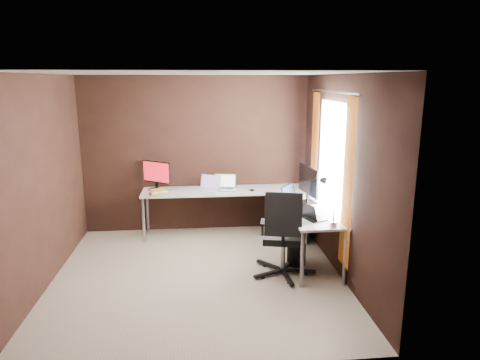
{
  "coord_description": "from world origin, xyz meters",
  "views": [
    {
      "loc": [
        0.04,
        -5.02,
        2.44
      ],
      "look_at": [
        0.63,
        0.95,
        1.01
      ],
      "focal_mm": 32.0,
      "sensor_mm": 36.0,
      "label": 1
    }
  ],
  "objects_px": {
    "monitor_right": "(309,182)",
    "desk_lamp": "(328,196)",
    "laptop_white": "(209,187)",
    "laptop_black_small": "(312,215)",
    "laptop_black_big": "(293,200)",
    "book_stack": "(158,192)",
    "monitor_left": "(157,174)",
    "laptop_silver": "(225,186)",
    "office_chair": "(283,250)",
    "wastebasket": "(296,254)",
    "drawer_pedestal": "(290,221)"
  },
  "relations": [
    {
      "from": "monitor_left",
      "to": "laptop_white",
      "type": "distance_m",
      "value": 0.85
    },
    {
      "from": "office_chair",
      "to": "wastebasket",
      "type": "xyz_separation_m",
      "value": [
        0.24,
        0.29,
        -0.19
      ]
    },
    {
      "from": "laptop_silver",
      "to": "laptop_black_small",
      "type": "height_order",
      "value": "laptop_silver"
    },
    {
      "from": "drawer_pedestal",
      "to": "monitor_right",
      "type": "height_order",
      "value": "monitor_right"
    },
    {
      "from": "laptop_black_small",
      "to": "drawer_pedestal",
      "type": "bearing_deg",
      "value": -20.82
    },
    {
      "from": "book_stack",
      "to": "desk_lamp",
      "type": "xyz_separation_m",
      "value": [
        2.13,
        -1.59,
        0.33
      ]
    },
    {
      "from": "drawer_pedestal",
      "to": "office_chair",
      "type": "height_order",
      "value": "office_chair"
    },
    {
      "from": "drawer_pedestal",
      "to": "wastebasket",
      "type": "height_order",
      "value": "drawer_pedestal"
    },
    {
      "from": "drawer_pedestal",
      "to": "laptop_silver",
      "type": "bearing_deg",
      "value": 158.82
    },
    {
      "from": "laptop_silver",
      "to": "laptop_black_small",
      "type": "relative_size",
      "value": 1.06
    },
    {
      "from": "laptop_silver",
      "to": "desk_lamp",
      "type": "distance_m",
      "value": 2.15
    },
    {
      "from": "laptop_white",
      "to": "book_stack",
      "type": "distance_m",
      "value": 0.8
    },
    {
      "from": "desk_lamp",
      "to": "wastebasket",
      "type": "bearing_deg",
      "value": 119.37
    },
    {
      "from": "drawer_pedestal",
      "to": "desk_lamp",
      "type": "xyz_separation_m",
      "value": [
        0.12,
        -1.44,
        0.8
      ]
    },
    {
      "from": "monitor_right",
      "to": "laptop_black_small",
      "type": "relative_size",
      "value": 1.69
    },
    {
      "from": "monitor_left",
      "to": "laptop_silver",
      "type": "bearing_deg",
      "value": 29.89
    },
    {
      "from": "laptop_black_big",
      "to": "wastebasket",
      "type": "bearing_deg",
      "value": -148.72
    },
    {
      "from": "wastebasket",
      "to": "laptop_black_small",
      "type": "bearing_deg",
      "value": -67.43
    },
    {
      "from": "desk_lamp",
      "to": "office_chair",
      "type": "relative_size",
      "value": 0.52
    },
    {
      "from": "monitor_left",
      "to": "laptop_black_big",
      "type": "bearing_deg",
      "value": 7.96
    },
    {
      "from": "laptop_silver",
      "to": "office_chair",
      "type": "height_order",
      "value": "office_chair"
    },
    {
      "from": "monitor_right",
      "to": "wastebasket",
      "type": "height_order",
      "value": "monitor_right"
    },
    {
      "from": "laptop_white",
      "to": "office_chair",
      "type": "bearing_deg",
      "value": -30.8
    },
    {
      "from": "laptop_white",
      "to": "laptop_black_big",
      "type": "relative_size",
      "value": 0.87
    },
    {
      "from": "laptop_black_small",
      "to": "book_stack",
      "type": "relative_size",
      "value": 1.2
    },
    {
      "from": "laptop_white",
      "to": "laptop_black_small",
      "type": "relative_size",
      "value": 1.15
    },
    {
      "from": "laptop_silver",
      "to": "desk_lamp",
      "type": "relative_size",
      "value": 0.67
    },
    {
      "from": "laptop_black_small",
      "to": "office_chair",
      "type": "relative_size",
      "value": 0.33
    },
    {
      "from": "office_chair",
      "to": "wastebasket",
      "type": "height_order",
      "value": "office_chair"
    },
    {
      "from": "monitor_left",
      "to": "laptop_black_big",
      "type": "xyz_separation_m",
      "value": [
        1.97,
        -0.97,
        -0.2
      ]
    },
    {
      "from": "monitor_left",
      "to": "laptop_white",
      "type": "height_order",
      "value": "monitor_left"
    },
    {
      "from": "laptop_white",
      "to": "book_stack",
      "type": "height_order",
      "value": "laptop_white"
    },
    {
      "from": "laptop_black_big",
      "to": "wastebasket",
      "type": "relative_size",
      "value": 1.71
    },
    {
      "from": "laptop_white",
      "to": "monitor_left",
      "type": "bearing_deg",
      "value": -158.11
    },
    {
      "from": "monitor_right",
      "to": "laptop_white",
      "type": "xyz_separation_m",
      "value": [
        -1.38,
        0.82,
        -0.24
      ]
    },
    {
      "from": "monitor_right",
      "to": "laptop_black_big",
      "type": "height_order",
      "value": "monitor_right"
    },
    {
      "from": "laptop_white",
      "to": "wastebasket",
      "type": "xyz_separation_m",
      "value": [
        1.12,
        -1.27,
        -0.64
      ]
    },
    {
      "from": "monitor_left",
      "to": "wastebasket",
      "type": "xyz_separation_m",
      "value": [
        1.94,
        -1.39,
        -0.84
      ]
    },
    {
      "from": "laptop_silver",
      "to": "laptop_black_big",
      "type": "xyz_separation_m",
      "value": [
        0.9,
        -0.89,
        0.01
      ]
    },
    {
      "from": "monitor_right",
      "to": "monitor_left",
      "type": "bearing_deg",
      "value": 58.34
    },
    {
      "from": "laptop_white",
      "to": "desk_lamp",
      "type": "xyz_separation_m",
      "value": [
        1.35,
        -1.78,
        0.32
      ]
    },
    {
      "from": "monitor_right",
      "to": "desk_lamp",
      "type": "xyz_separation_m",
      "value": [
        -0.02,
        -0.97,
        0.08
      ]
    },
    {
      "from": "monitor_right",
      "to": "laptop_black_big",
      "type": "bearing_deg",
      "value": 91.88
    },
    {
      "from": "laptop_white",
      "to": "laptop_silver",
      "type": "distance_m",
      "value": 0.25
    },
    {
      "from": "laptop_black_big",
      "to": "book_stack",
      "type": "relative_size",
      "value": 1.6
    },
    {
      "from": "monitor_left",
      "to": "wastebasket",
      "type": "bearing_deg",
      "value": -1.28
    },
    {
      "from": "laptop_white",
      "to": "laptop_black_small",
      "type": "distance_m",
      "value": 1.98
    },
    {
      "from": "laptop_silver",
      "to": "laptop_black_big",
      "type": "distance_m",
      "value": 1.27
    },
    {
      "from": "drawer_pedestal",
      "to": "office_chair",
      "type": "xyz_separation_m",
      "value": [
        -0.35,
        -1.21,
        0.03
      ]
    },
    {
      "from": "monitor_right",
      "to": "office_chair",
      "type": "distance_m",
      "value": 1.13
    }
  ]
}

